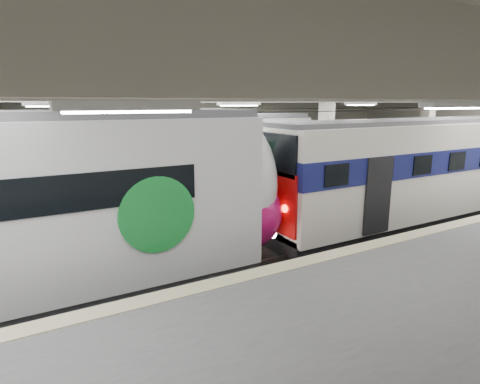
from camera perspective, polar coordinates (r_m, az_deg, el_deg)
station_hall at (r=11.55m, az=9.17°, el=3.76°), size 36.00×24.00×5.75m
modern_emu at (r=10.91m, az=-26.76°, el=-2.71°), size 15.09×3.11×4.81m
older_rer at (r=17.66m, az=22.48°, el=2.81°), size 13.12×2.90×4.34m
far_train at (r=17.10m, az=-12.05°, el=3.35°), size 14.14×3.12×4.50m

